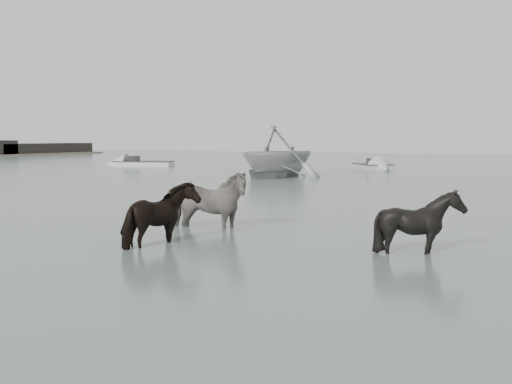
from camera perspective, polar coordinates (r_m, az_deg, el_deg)
ground at (r=12.77m, az=-3.56°, el=-4.59°), size 140.00×140.00×0.00m
pony_pinto at (r=14.80m, az=-4.40°, el=0.04°), size 2.17×1.37×1.70m
pony_dark at (r=12.60m, az=-8.31°, el=-1.43°), size 1.59×1.73×1.45m
pony_black at (r=11.93m, az=14.36°, el=-1.95°), size 1.62×1.53×1.43m
rowboat_lead at (r=33.03m, az=1.18°, el=2.04°), size 3.01×4.19×0.86m
rowboat_trail at (r=33.81m, az=2.06°, el=3.76°), size 5.97×6.45×2.82m
skiff_outer at (r=45.95m, az=-9.97°, el=2.72°), size 5.87×3.33×0.75m
skiff_mid at (r=41.40m, az=10.34°, el=2.47°), size 4.02×4.51×0.75m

